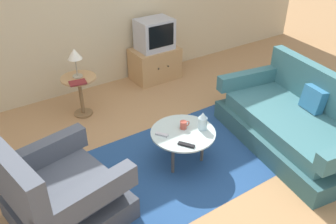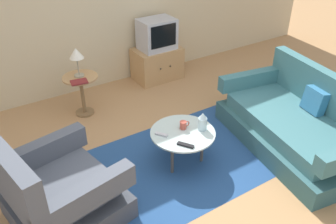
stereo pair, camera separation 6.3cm
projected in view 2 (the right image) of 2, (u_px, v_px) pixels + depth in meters
The scene contains 15 objects.
ground_plane at pixel (184, 173), 3.93m from camera, with size 16.00×16.00×0.00m, color #AD7F51.
back_wall at pixel (84, 0), 5.03m from camera, with size 9.00×0.12×2.70m, color #CCB78E.
area_rug at pixel (182, 161), 4.11m from camera, with size 2.30×1.55×0.00m, color navy.
armchair at pixel (58, 194), 3.22m from camera, with size 1.10×1.10×0.97m.
couch at pixel (297, 126), 4.22m from camera, with size 1.30×2.03×0.89m.
coffee_table at pixel (183, 135), 3.91m from camera, with size 0.72×0.72×0.41m.
side_table at pixel (81, 87), 4.79m from camera, with size 0.47×0.47×0.57m.
tv_stand at pixel (157, 63), 5.82m from camera, with size 0.75×0.51×0.52m.
television at pixel (157, 34), 5.55m from camera, with size 0.55×0.41×0.48m.
table_lamp at pixel (76, 55), 4.55m from camera, with size 0.19×0.19×0.39m.
vase at pixel (203, 122), 3.88m from camera, with size 0.10×0.10×0.21m.
mug at pixel (183, 125), 3.93m from camera, with size 0.12×0.07×0.09m.
tv_remote_dark at pixel (186, 145), 3.68m from camera, with size 0.14×0.18×0.02m.
tv_remote_silver at pixel (161, 134), 3.84m from camera, with size 0.11×0.14×0.02m.
book at pixel (79, 82), 4.54m from camera, with size 0.23×0.18×0.02m.
Camera 2 is at (-1.76, -2.41, 2.65)m, focal length 37.91 mm.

